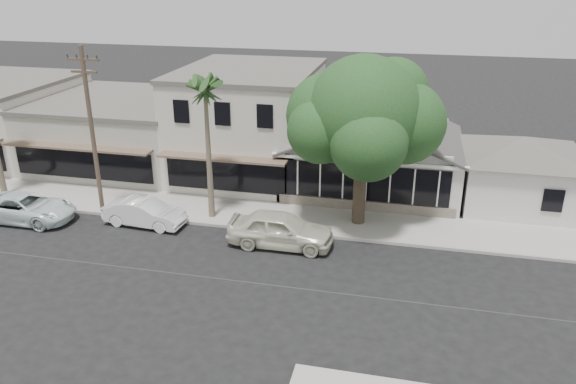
% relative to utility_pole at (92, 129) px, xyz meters
% --- Properties ---
extents(ground, '(140.00, 140.00, 0.00)m').
position_rel_utility_pole_xyz_m(ground, '(9.00, -5.20, -4.79)').
color(ground, black).
rests_on(ground, ground).
extents(sidewalk_north, '(90.00, 3.50, 0.15)m').
position_rel_utility_pole_xyz_m(sidewalk_north, '(1.00, 1.55, -4.71)').
color(sidewalk_north, '#9E9991').
rests_on(sidewalk_north, ground).
extents(corner_shop, '(10.40, 8.60, 5.10)m').
position_rel_utility_pole_xyz_m(corner_shop, '(14.00, 7.27, -2.17)').
color(corner_shop, silver).
rests_on(corner_shop, ground).
extents(side_cottage, '(6.00, 6.00, 3.00)m').
position_rel_utility_pole_xyz_m(side_cottage, '(22.20, 6.30, -3.29)').
color(side_cottage, silver).
rests_on(side_cottage, ground).
extents(row_building_near, '(8.00, 10.00, 6.50)m').
position_rel_utility_pole_xyz_m(row_building_near, '(6.00, 8.30, -1.54)').
color(row_building_near, beige).
rests_on(row_building_near, ground).
extents(row_building_midnear, '(10.00, 10.00, 4.20)m').
position_rel_utility_pole_xyz_m(row_building_midnear, '(-3.00, 8.30, -2.69)').
color(row_building_midnear, '#B2B0A0').
rests_on(row_building_midnear, ground).
extents(utility_pole, '(1.80, 0.24, 9.00)m').
position_rel_utility_pole_xyz_m(utility_pole, '(0.00, 0.00, 0.00)').
color(utility_pole, brown).
rests_on(utility_pole, ground).
extents(car_0, '(5.11, 2.08, 1.74)m').
position_rel_utility_pole_xyz_m(car_0, '(10.40, -1.56, -3.92)').
color(car_0, beige).
rests_on(car_0, ground).
extents(car_1, '(4.37, 1.80, 1.41)m').
position_rel_utility_pole_xyz_m(car_1, '(2.97, -0.88, -4.08)').
color(car_1, white).
rests_on(car_1, ground).
extents(car_2, '(5.28, 2.47, 1.46)m').
position_rel_utility_pole_xyz_m(car_2, '(-3.44, -1.74, -4.06)').
color(car_2, silver).
rests_on(car_2, ground).
extents(shade_tree, '(7.93, 7.17, 8.79)m').
position_rel_utility_pole_xyz_m(shade_tree, '(13.73, 1.92, 1.00)').
color(shade_tree, '#4C3F2E').
rests_on(shade_tree, ground).
extents(palm_east, '(2.95, 2.95, 8.04)m').
position_rel_utility_pole_xyz_m(palm_east, '(6.09, 0.65, 2.13)').
color(palm_east, '#726651').
rests_on(palm_east, ground).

